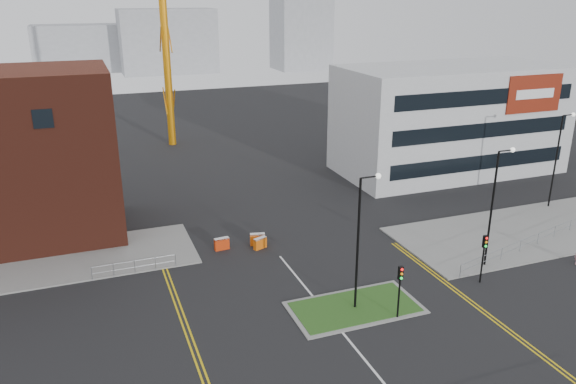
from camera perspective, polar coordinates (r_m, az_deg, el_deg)
name	(u,v)px	position (r m, az deg, el deg)	size (l,w,h in m)	color
pavement_left	(6,269)	(47.30, -26.73, -7.04)	(28.00, 8.00, 0.12)	slate
pavement_right	(529,231)	(53.23, 23.30, -3.63)	(24.00, 10.00, 0.12)	slate
island_kerb	(355,308)	(37.90, 6.81, -11.58)	(8.60, 4.60, 0.08)	slate
grass_island	(355,307)	(37.89, 6.81, -11.55)	(8.00, 4.00, 0.12)	#1C4416
office_block	(449,119)	(67.12, 16.08, 7.12)	(25.00, 12.20, 12.00)	#B5B8BA
streetlamp_island	(361,232)	(35.54, 7.47, -4.06)	(1.46, 0.36, 9.18)	black
streetlamp_right_near	(495,199)	(43.61, 20.31, -0.64)	(1.46, 0.36, 9.18)	black
streetlamp_right_far	(559,153)	(58.53, 25.81, 3.58)	(1.46, 0.36, 9.18)	black
traffic_light_island	(400,282)	(36.04, 11.32, -8.97)	(0.28, 0.33, 3.65)	black
traffic_light_right	(484,250)	(41.86, 19.30, -5.56)	(0.28, 0.33, 3.65)	black
railing_left	(134,265)	(43.00, -15.33, -7.14)	(6.05, 0.05, 1.10)	gray
railing_right	(538,237)	(50.35, 24.08, -4.15)	(19.05, 5.05, 1.10)	gray
centre_line	(372,369)	(32.76, 8.53, -17.32)	(0.15, 30.00, 0.01)	silver
yellow_left_a	(182,325)	(36.57, -10.68, -13.13)	(0.12, 24.00, 0.01)	gold
yellow_left_b	(187,324)	(36.61, -10.20, -13.06)	(0.12, 24.00, 0.01)	gold
yellow_right_a	(469,302)	(40.20, 17.87, -10.59)	(0.12, 20.00, 0.01)	gold
yellow_right_b	(472,301)	(40.37, 18.22, -10.49)	(0.12, 20.00, 0.01)	gold
skyline_b	(168,41)	(152.86, -12.11, 14.76)	(24.00, 12.00, 16.00)	gray
skyline_c	(301,16)	(157.00, 1.34, 17.48)	(14.00, 12.00, 28.00)	gray
skyline_d	(94,48)	(161.27, -19.14, 13.66)	(30.00, 12.00, 12.00)	gray
barrier_left	(260,243)	(45.60, -2.86, -5.16)	(1.18, 0.75, 0.94)	#E15D0C
barrier_mid	(222,243)	(45.67, -6.75, -5.20)	(1.22, 0.50, 1.00)	red
barrier_right	(258,239)	(46.22, -3.11, -4.76)	(1.26, 0.65, 1.01)	#FF650E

